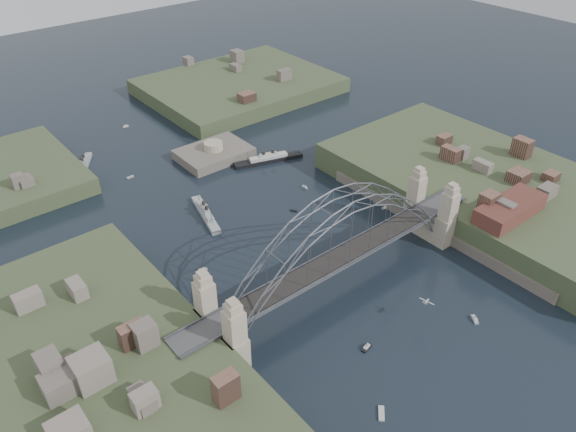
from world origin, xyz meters
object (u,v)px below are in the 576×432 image
at_px(naval_cruiser_near, 206,214).
at_px(wharf_shed, 510,209).
at_px(fort_island, 214,158).
at_px(ocean_liner, 268,159).
at_px(naval_cruiser_far, 85,165).
at_px(bridge, 340,243).

bearing_deg(naval_cruiser_near, wharf_shed, -47.71).
xyz_separation_m(fort_island, ocean_liner, (11.74, -13.20, 1.19)).
bearing_deg(fort_island, naval_cruiser_near, -126.98).
xyz_separation_m(wharf_shed, naval_cruiser_far, (-66.55, 104.49, -9.21)).
height_order(naval_cruiser_near, ocean_liner, naval_cruiser_near).
height_order(fort_island, naval_cruiser_near, fort_island).
relative_size(fort_island, ocean_liner, 0.99).
bearing_deg(fort_island, naval_cruiser_far, 149.33).
height_order(fort_island, naval_cruiser_far, fort_island).
bearing_deg(wharf_shed, naval_cruiser_far, 122.49).
bearing_deg(naval_cruiser_far, fort_island, -30.67).
xyz_separation_m(bridge, fort_island, (12.00, 70.00, -12.66)).
relative_size(fort_island, wharf_shed, 1.10).
xyz_separation_m(bridge, naval_cruiser_far, (-22.55, 90.49, -11.53)).
bearing_deg(ocean_liner, bridge, -112.68).
distance_m(wharf_shed, ocean_liner, 74.21).
height_order(bridge, ocean_liner, bridge).
distance_m(bridge, wharf_shed, 46.23).
height_order(fort_island, wharf_shed, wharf_shed).
bearing_deg(wharf_shed, naval_cruiser_near, 132.29).
height_order(naval_cruiser_far, ocean_liner, ocean_liner).
xyz_separation_m(bridge, ocean_liner, (23.74, 56.80, -11.47)).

